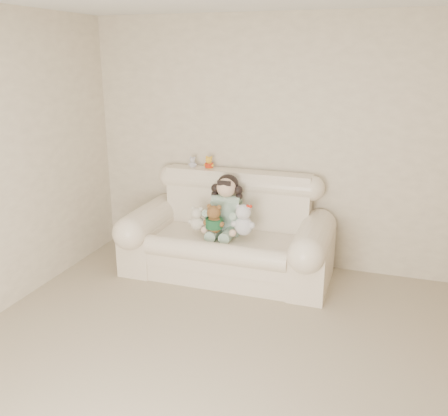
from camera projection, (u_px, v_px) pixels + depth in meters
floor at (217, 411)px, 3.14m from camera, size 5.00×5.00×0.00m
wall_back at (297, 146)px, 5.01m from camera, size 4.50×0.00×4.50m
sofa at (227, 227)px, 4.97m from camera, size 2.10×0.95×1.03m
seated_child at (227, 204)px, 4.99m from camera, size 0.39×0.47×0.63m
brown_teddy at (214, 216)px, 4.82m from camera, size 0.26×0.23×0.34m
white_cat at (244, 216)px, 4.76m from camera, size 0.28×0.23×0.38m
cream_teddy at (197, 216)px, 4.90m from camera, size 0.21×0.18×0.29m
yellow_mini_bear at (209, 162)px, 5.23m from camera, size 0.13×0.11×0.18m
grey_mini_plush at (193, 161)px, 5.30m from camera, size 0.12×0.11×0.16m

